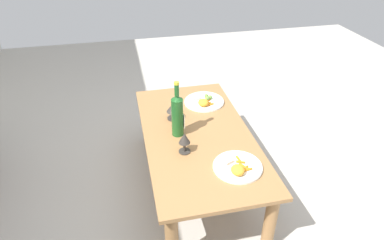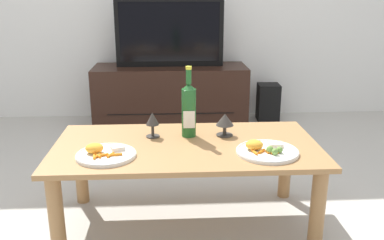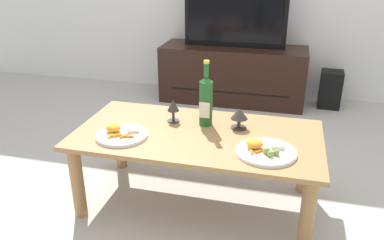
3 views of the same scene
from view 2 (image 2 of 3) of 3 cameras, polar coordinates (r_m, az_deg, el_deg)
name	(u,v)px [view 2 (image 2 of 3)]	position (r m, az deg, el deg)	size (l,w,h in m)	color
ground_plane	(187,223)	(2.29, -0.74, -13.80)	(6.40, 6.40, 0.00)	#B7B2A8
dining_table	(186,158)	(2.12, -0.77, -5.13)	(1.32, 0.68, 0.45)	#9E7042
tv_stand	(171,95)	(3.82, -2.94, 3.37)	(1.36, 0.47, 0.53)	black
tv_screen	(170,32)	(3.72, -3.07, 11.87)	(0.94, 0.05, 0.60)	black
floor_speaker	(268,102)	(4.00, 10.31, 2.38)	(0.20, 0.20, 0.35)	black
wine_bottle	(189,108)	(2.17, -0.44, 1.60)	(0.07, 0.08, 0.37)	#1E5923
goblet_left	(152,121)	(2.18, -5.40, -0.08)	(0.07, 0.07, 0.13)	#38332D
goblet_right	(225,121)	(2.20, 4.49, -0.14)	(0.09, 0.09, 0.12)	#38332D
dinner_plate_left	(105,154)	(1.98, -11.79, -4.49)	(0.28, 0.28, 0.06)	white
dinner_plate_right	(266,150)	(2.01, 10.06, -4.07)	(0.29, 0.29, 0.06)	white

